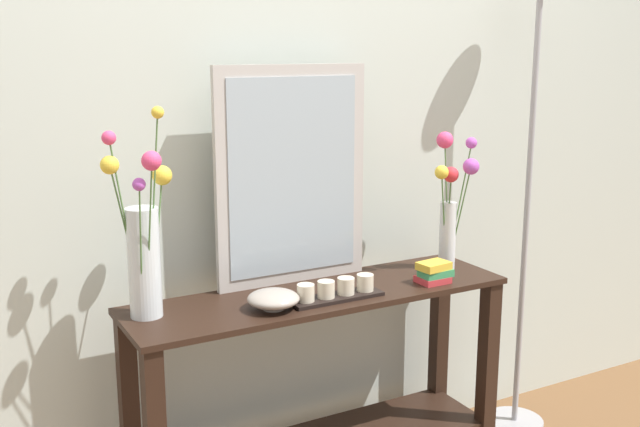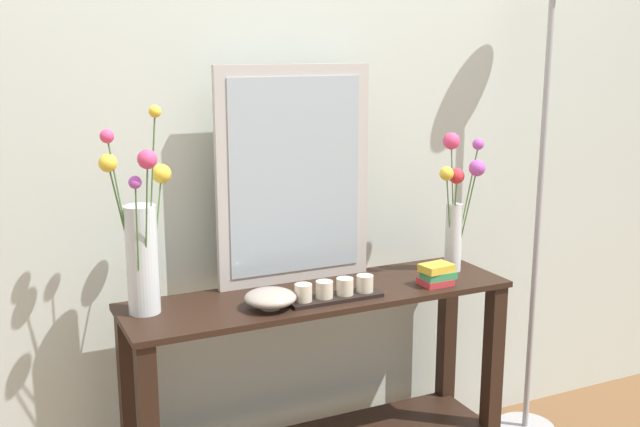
{
  "view_description": "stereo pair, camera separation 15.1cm",
  "coord_description": "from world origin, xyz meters",
  "px_view_note": "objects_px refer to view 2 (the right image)",
  "views": [
    {
      "loc": [
        -1.16,
        -2.11,
        1.57
      ],
      "look_at": [
        0.0,
        0.0,
        1.03
      ],
      "focal_mm": 42.55,
      "sensor_mm": 36.0,
      "label": 1
    },
    {
      "loc": [
        -1.03,
        -2.18,
        1.57
      ],
      "look_at": [
        0.0,
        0.0,
        1.03
      ],
      "focal_mm": 42.55,
      "sensor_mm": 36.0,
      "label": 2
    }
  ],
  "objects_px": {
    "mirror_leaning": "(294,176)",
    "book_stack": "(437,275)",
    "tall_vase_left": "(142,242)",
    "decorative_bowl": "(270,298)",
    "candle_tray": "(335,291)",
    "console_table": "(320,376)",
    "vase_right": "(457,203)",
    "floor_lamp": "(545,119)"
  },
  "relations": [
    {
      "from": "candle_tray",
      "to": "vase_right",
      "type": "bearing_deg",
      "value": 10.52
    },
    {
      "from": "mirror_leaning",
      "to": "tall_vase_left",
      "type": "bearing_deg",
      "value": -169.58
    },
    {
      "from": "candle_tray",
      "to": "console_table",
      "type": "bearing_deg",
      "value": 97.3
    },
    {
      "from": "decorative_bowl",
      "to": "vase_right",
      "type": "bearing_deg",
      "value": 6.65
    },
    {
      "from": "console_table",
      "to": "mirror_leaning",
      "type": "relative_size",
      "value": 1.77
    },
    {
      "from": "tall_vase_left",
      "to": "floor_lamp",
      "type": "height_order",
      "value": "floor_lamp"
    },
    {
      "from": "book_stack",
      "to": "floor_lamp",
      "type": "height_order",
      "value": "floor_lamp"
    },
    {
      "from": "mirror_leaning",
      "to": "candle_tray",
      "type": "distance_m",
      "value": 0.42
    },
    {
      "from": "mirror_leaning",
      "to": "decorative_bowl",
      "type": "height_order",
      "value": "mirror_leaning"
    },
    {
      "from": "mirror_leaning",
      "to": "book_stack",
      "type": "relative_size",
      "value": 6.16
    },
    {
      "from": "vase_right",
      "to": "decorative_bowl",
      "type": "relative_size",
      "value": 3.05
    },
    {
      "from": "mirror_leaning",
      "to": "vase_right",
      "type": "relative_size",
      "value": 1.48
    },
    {
      "from": "mirror_leaning",
      "to": "vase_right",
      "type": "bearing_deg",
      "value": -13.64
    },
    {
      "from": "tall_vase_left",
      "to": "decorative_bowl",
      "type": "height_order",
      "value": "tall_vase_left"
    },
    {
      "from": "book_stack",
      "to": "floor_lamp",
      "type": "relative_size",
      "value": 0.06
    },
    {
      "from": "vase_right",
      "to": "console_table",
      "type": "bearing_deg",
      "value": -178.73
    },
    {
      "from": "decorative_bowl",
      "to": "book_stack",
      "type": "bearing_deg",
      "value": -2.19
    },
    {
      "from": "mirror_leaning",
      "to": "vase_right",
      "type": "xyz_separation_m",
      "value": [
        0.57,
        -0.14,
        -0.12
      ]
    },
    {
      "from": "mirror_leaning",
      "to": "book_stack",
      "type": "bearing_deg",
      "value": -30.67
    },
    {
      "from": "book_stack",
      "to": "floor_lamp",
      "type": "bearing_deg",
      "value": 15.76
    },
    {
      "from": "candle_tray",
      "to": "decorative_bowl",
      "type": "xyz_separation_m",
      "value": [
        -0.22,
        0.01,
        0.01
      ]
    },
    {
      "from": "console_table",
      "to": "floor_lamp",
      "type": "bearing_deg",
      "value": 3.76
    },
    {
      "from": "console_table",
      "to": "vase_right",
      "type": "distance_m",
      "value": 0.78
    },
    {
      "from": "mirror_leaning",
      "to": "candle_tray",
      "type": "height_order",
      "value": "mirror_leaning"
    },
    {
      "from": "mirror_leaning",
      "to": "floor_lamp",
      "type": "height_order",
      "value": "floor_lamp"
    },
    {
      "from": "console_table",
      "to": "decorative_bowl",
      "type": "xyz_separation_m",
      "value": [
        -0.21,
        -0.08,
        0.33
      ]
    },
    {
      "from": "tall_vase_left",
      "to": "floor_lamp",
      "type": "bearing_deg",
      "value": 0.49
    },
    {
      "from": "tall_vase_left",
      "to": "candle_tray",
      "type": "distance_m",
      "value": 0.63
    },
    {
      "from": "console_table",
      "to": "mirror_leaning",
      "type": "height_order",
      "value": "mirror_leaning"
    },
    {
      "from": "candle_tray",
      "to": "floor_lamp",
      "type": "height_order",
      "value": "floor_lamp"
    },
    {
      "from": "mirror_leaning",
      "to": "console_table",
      "type": "bearing_deg",
      "value": -80.57
    },
    {
      "from": "tall_vase_left",
      "to": "book_stack",
      "type": "bearing_deg",
      "value": -8.79
    },
    {
      "from": "tall_vase_left",
      "to": "book_stack",
      "type": "xyz_separation_m",
      "value": [
        0.97,
        -0.15,
        -0.19
      ]
    },
    {
      "from": "tall_vase_left",
      "to": "book_stack",
      "type": "height_order",
      "value": "tall_vase_left"
    },
    {
      "from": "vase_right",
      "to": "tall_vase_left",
      "type": "bearing_deg",
      "value": 178.03
    },
    {
      "from": "console_table",
      "to": "mirror_leaning",
      "type": "distance_m",
      "value": 0.69
    },
    {
      "from": "tall_vase_left",
      "to": "vase_right",
      "type": "distance_m",
      "value": 1.12
    },
    {
      "from": "tall_vase_left",
      "to": "decorative_bowl",
      "type": "relative_size",
      "value": 3.87
    },
    {
      "from": "candle_tray",
      "to": "book_stack",
      "type": "xyz_separation_m",
      "value": [
        0.39,
        -0.01,
        0.01
      ]
    },
    {
      "from": "mirror_leaning",
      "to": "decorative_bowl",
      "type": "xyz_separation_m",
      "value": [
        -0.18,
        -0.23,
        -0.34
      ]
    },
    {
      "from": "console_table",
      "to": "floor_lamp",
      "type": "distance_m",
      "value": 1.28
    },
    {
      "from": "vase_right",
      "to": "book_stack",
      "type": "bearing_deg",
      "value": -143.67
    }
  ]
}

